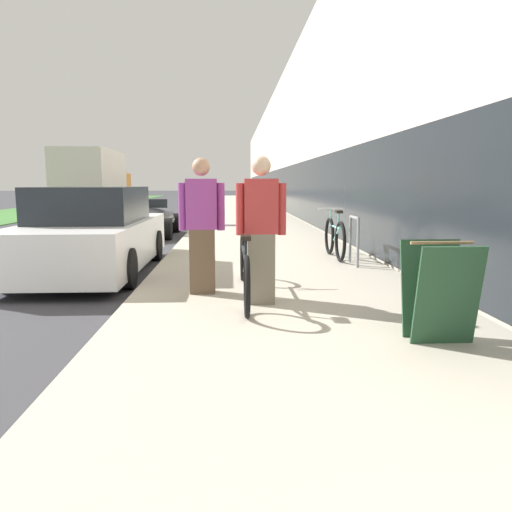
% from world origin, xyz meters
% --- Properties ---
extents(sidewalk_slab, '(3.96, 70.00, 0.12)m').
position_xyz_m(sidewalk_slab, '(5.34, 21.00, 0.06)').
color(sidewalk_slab, '#B2AA99').
rests_on(sidewalk_slab, ground).
extents(storefront_facade, '(10.01, 70.00, 7.19)m').
position_xyz_m(storefront_facade, '(12.36, 29.00, 3.59)').
color(storefront_facade, beige).
rests_on(storefront_facade, ground).
extents(lawn_strip, '(5.00, 70.00, 0.03)m').
position_xyz_m(lawn_strip, '(-6.26, 25.00, 0.01)').
color(lawn_strip, '#3D7533').
rests_on(lawn_strip, ground).
extents(tandem_bicycle, '(0.52, 2.71, 0.84)m').
position_xyz_m(tandem_bicycle, '(4.80, 1.27, 0.49)').
color(tandem_bicycle, black).
rests_on(tandem_bicycle, sidewalk_slab).
extents(person_rider, '(0.58, 0.23, 1.71)m').
position_xyz_m(person_rider, '(4.99, 0.91, 0.98)').
color(person_rider, '#756B5B').
rests_on(person_rider, sidewalk_slab).
extents(person_bystander, '(0.58, 0.23, 1.72)m').
position_xyz_m(person_bystander, '(4.27, 1.50, 0.99)').
color(person_bystander, brown).
rests_on(person_bystander, sidewalk_slab).
extents(bike_rack_hoop, '(0.05, 0.60, 0.84)m').
position_xyz_m(bike_rack_hoop, '(6.77, 3.63, 0.64)').
color(bike_rack_hoop, gray).
rests_on(bike_rack_hoop, sidewalk_slab).
extents(cruiser_bike_nearest, '(0.52, 1.73, 0.93)m').
position_xyz_m(cruiser_bike_nearest, '(6.60, 4.46, 0.51)').
color(cruiser_bike_nearest, black).
rests_on(cruiser_bike_nearest, sidewalk_slab).
extents(sandwich_board_sign, '(0.56, 0.56, 0.90)m').
position_xyz_m(sandwich_board_sign, '(6.49, -0.58, 0.57)').
color(sandwich_board_sign, '#23472D').
rests_on(sandwich_board_sign, sidewalk_slab).
extents(parked_sedan_curbside, '(1.89, 4.58, 1.47)m').
position_xyz_m(parked_sedan_curbside, '(2.29, 3.76, 0.67)').
color(parked_sedan_curbside, white).
rests_on(parked_sedan_curbside, ground).
extents(vintage_roadster_curbside, '(1.70, 3.81, 1.06)m').
position_xyz_m(vintage_roadster_curbside, '(2.17, 9.92, 0.46)').
color(vintage_roadster_curbside, black).
rests_on(vintage_roadster_curbside, ground).
extents(moving_truck, '(2.44, 6.87, 3.11)m').
position_xyz_m(moving_truck, '(-2.11, 20.43, 1.56)').
color(moving_truck, orange).
rests_on(moving_truck, ground).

